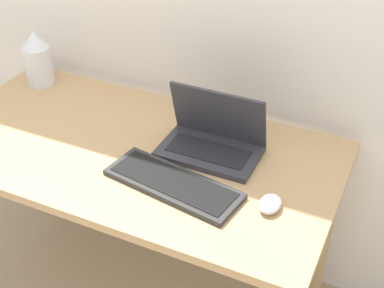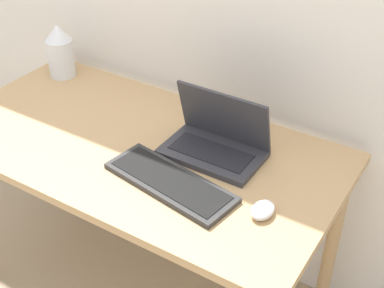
% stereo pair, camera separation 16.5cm
% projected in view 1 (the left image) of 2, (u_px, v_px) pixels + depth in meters
% --- Properties ---
extents(desk, '(1.41, 0.73, 0.78)m').
position_uv_depth(desk, '(132.00, 168.00, 1.87)').
color(desk, tan).
rests_on(desk, ground_plane).
extents(laptop, '(0.33, 0.21, 0.22)m').
position_uv_depth(laptop, '(213.00, 139.00, 1.77)').
color(laptop, '#333338').
rests_on(laptop, desk).
extents(keyboard, '(0.45, 0.22, 0.02)m').
position_uv_depth(keyboard, '(173.00, 184.00, 1.64)').
color(keyboard, '#2D2D2D').
rests_on(keyboard, desk).
extents(mouse, '(0.06, 0.09, 0.03)m').
position_uv_depth(mouse, '(270.00, 204.00, 1.55)').
color(mouse, silver).
rests_on(mouse, desk).
extents(vase, '(0.11, 0.11, 0.22)m').
position_uv_depth(vase, '(37.00, 58.00, 2.13)').
color(vase, white).
rests_on(vase, desk).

